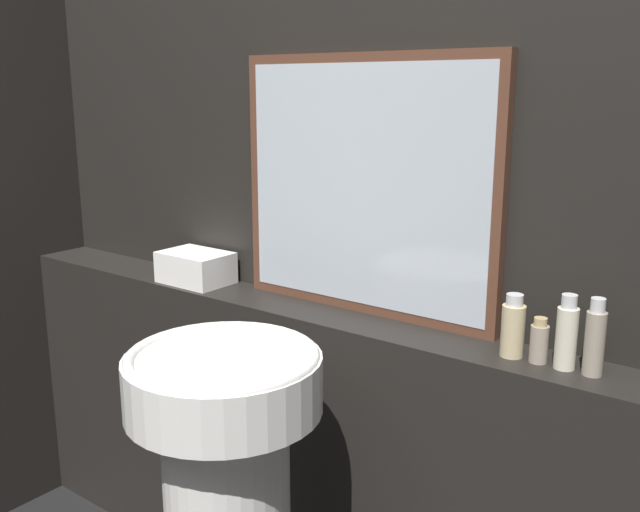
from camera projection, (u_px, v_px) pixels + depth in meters
The scene contains 8 objects.
wall_back at pixel (353, 179), 1.90m from camera, with size 8.00×0.06×2.50m.
vanity_counter at pixel (325, 467), 1.99m from camera, with size 2.39×0.18×0.91m.
mirror at pixel (364, 187), 1.82m from camera, with size 0.76×0.03×0.67m.
towel_stack at pixel (196, 267), 2.17m from camera, with size 0.21×0.15×0.09m.
shampoo_bottle at pixel (513, 328), 1.57m from camera, with size 0.05×0.05×0.14m.
conditioner_bottle at pixel (539, 342), 1.54m from camera, with size 0.04×0.04×0.10m.
lotion_bottle at pixel (567, 335), 1.50m from camera, with size 0.05×0.05×0.16m.
body_wash_bottle at pixel (595, 340), 1.46m from camera, with size 0.04×0.04×0.17m.
Camera 1 is at (1.08, -0.02, 1.49)m, focal length 40.00 mm.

